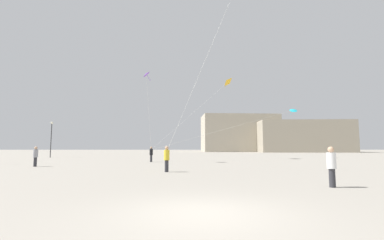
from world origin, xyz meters
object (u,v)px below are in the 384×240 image
(kite_amber_delta, at_px, (227,83))
(person_in_black, at_px, (151,154))
(kite_violet_diamond, at_px, (146,75))
(building_left_hall, at_px, (239,134))
(person_in_yellow, at_px, (167,158))
(person_in_white, at_px, (332,165))
(kite_cyan_diamond, at_px, (292,111))
(building_centre_hall, at_px, (301,137))
(person_in_grey, at_px, (36,156))
(lamppost_east, at_px, (51,134))

(kite_amber_delta, bearing_deg, person_in_black, -141.83)
(kite_violet_diamond, bearing_deg, building_left_hall, 71.41)
(kite_violet_diamond, bearing_deg, person_in_yellow, -73.85)
(building_left_hall, bearing_deg, person_in_white, -97.93)
(building_left_hall, bearing_deg, kite_amber_delta, -101.99)
(kite_violet_diamond, height_order, kite_cyan_diamond, kite_violet_diamond)
(person_in_black, distance_m, person_in_white, 21.04)
(kite_cyan_diamond, distance_m, building_centre_hall, 50.00)
(person_in_yellow, relative_size, building_centre_hall, 0.06)
(building_left_hall, bearing_deg, person_in_black, -108.42)
(kite_violet_diamond, bearing_deg, person_in_white, -59.62)
(person_in_white, xyz_separation_m, person_in_yellow, (-7.22, 6.83, 0.02))
(person_in_white, distance_m, person_in_yellow, 9.94)
(person_in_grey, bearing_deg, person_in_yellow, 71.89)
(lamppost_east, bearing_deg, kite_violet_diamond, -38.87)
(kite_violet_diamond, height_order, lamppost_east, kite_violet_diamond)
(person_in_grey, relative_size, kite_violet_diamond, 0.20)
(person_in_white, height_order, kite_violet_diamond, kite_violet_diamond)
(building_left_hall, bearing_deg, person_in_grey, -112.89)
(building_left_hall, bearing_deg, person_in_yellow, -103.87)
(person_in_black, relative_size, building_centre_hall, 0.06)
(person_in_white, relative_size, kite_amber_delta, 0.16)
(person_in_yellow, bearing_deg, person_in_white, 97.44)
(kite_amber_delta, bearing_deg, kite_violet_diamond, -140.10)
(person_in_grey, xyz_separation_m, lamppost_east, (-8.47, 19.27, 2.73))
(person_in_black, height_order, kite_violet_diamond, kite_violet_diamond)
(person_in_grey, height_order, kite_amber_delta, kite_amber_delta)
(kite_amber_delta, bearing_deg, person_in_yellow, -109.28)
(kite_amber_delta, bearing_deg, person_in_white, -88.79)
(person_in_grey, distance_m, person_in_white, 21.90)
(kite_cyan_diamond, bearing_deg, person_in_yellow, -127.12)
(kite_cyan_diamond, bearing_deg, lamppost_east, 176.64)
(lamppost_east, bearing_deg, person_in_grey, -66.28)
(kite_violet_diamond, bearing_deg, kite_amber_delta, 39.90)
(person_in_grey, height_order, kite_cyan_diamond, kite_cyan_diamond)
(person_in_yellow, bearing_deg, building_left_hall, -143.05)
(person_in_white, height_order, kite_amber_delta, kite_amber_delta)
(person_in_black, distance_m, building_left_hall, 67.92)
(kite_amber_delta, relative_size, lamppost_east, 1.85)
(person_in_black, relative_size, kite_amber_delta, 0.16)
(person_in_white, distance_m, building_left_hall, 83.81)
(person_in_black, bearing_deg, person_in_white, 104.90)
(person_in_yellow, xyz_separation_m, building_centre_hall, (36.77, 67.82, 3.85))
(person_in_black, distance_m, kite_amber_delta, 15.20)
(person_in_white, height_order, lamppost_east, lamppost_east)
(person_in_white, bearing_deg, building_left_hall, -148.55)
(person_in_white, height_order, person_in_yellow, person_in_yellow)
(kite_violet_diamond, xyz_separation_m, lamppost_east, (-16.56, 13.35, -5.70))
(kite_cyan_diamond, height_order, lamppost_east, kite_cyan_diamond)
(kite_amber_delta, relative_size, kite_cyan_diamond, 0.50)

